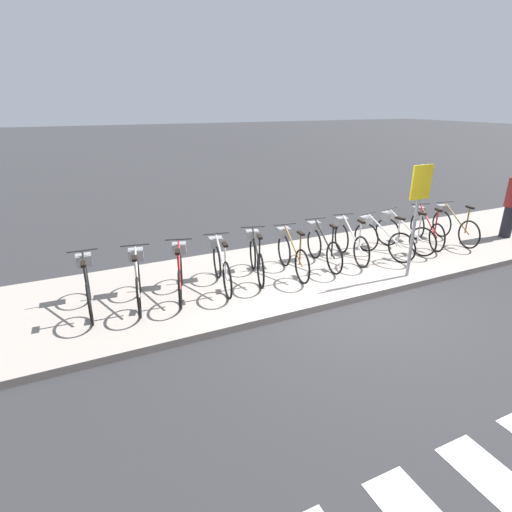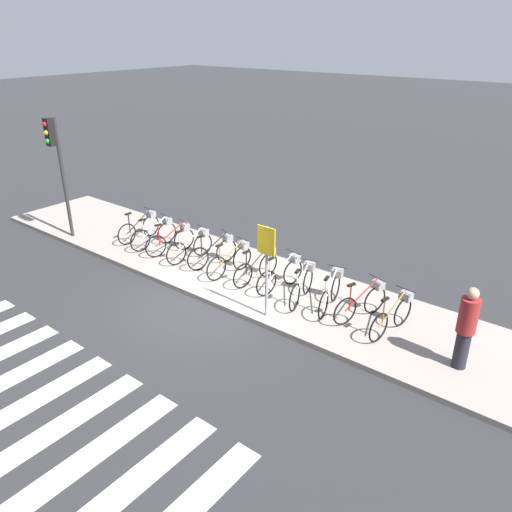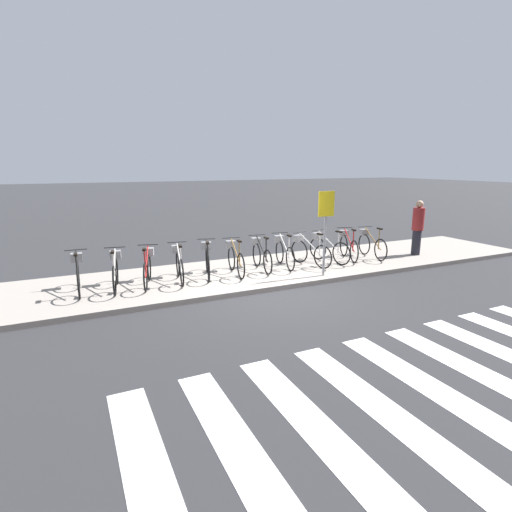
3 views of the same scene
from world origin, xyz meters
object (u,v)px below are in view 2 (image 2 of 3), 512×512
at_px(parked_bicycle_1, 156,233).
at_px(parked_bicycle_11, 394,314).
at_px(parked_bicycle_4, 215,250).
at_px(parked_bicycle_8, 303,283).
at_px(parked_bicycle_6, 259,265).
at_px(parked_bicycle_2, 173,238).
at_px(parked_bicycle_7, 283,273).
at_px(sign_post, 266,256).
at_px(parked_bicycle_5, 232,259).
at_px(parked_bicycle_0, 141,226).
at_px(parked_bicycle_3, 193,245).
at_px(parked_bicycle_10, 364,300).
at_px(traffic_light, 56,154).
at_px(parked_bicycle_9, 331,290).
at_px(pedestrian, 466,327).

xyz_separation_m(parked_bicycle_1, parked_bicycle_11, (7.20, 0.01, 0.00)).
bearing_deg(parked_bicycle_4, parked_bicycle_8, -2.81).
xyz_separation_m(parked_bicycle_6, parked_bicycle_11, (3.58, -0.09, 0.00)).
relative_size(parked_bicycle_2, parked_bicycle_7, 0.98).
distance_m(parked_bicycle_8, sign_post, 1.50).
distance_m(parked_bicycle_2, parked_bicycle_4, 1.48).
distance_m(parked_bicycle_2, parked_bicycle_5, 2.16).
bearing_deg(parked_bicycle_0, parked_bicycle_5, -1.34).
height_order(parked_bicycle_6, sign_post, sign_post).
relative_size(parked_bicycle_5, parked_bicycle_6, 1.00).
distance_m(parked_bicycle_5, parked_bicycle_8, 2.15).
distance_m(parked_bicycle_0, parked_bicycle_3, 2.19).
bearing_deg(parked_bicycle_10, sign_post, -143.72).
distance_m(parked_bicycle_5, parked_bicycle_10, 3.61).
relative_size(parked_bicycle_4, parked_bicycle_7, 0.98).
height_order(parked_bicycle_1, parked_bicycle_5, same).
bearing_deg(traffic_light, parked_bicycle_9, 8.49).
relative_size(parked_bicycle_1, parked_bicycle_5, 1.00).
distance_m(parked_bicycle_1, parked_bicycle_9, 5.69).
relative_size(parked_bicycle_5, sign_post, 0.73).
relative_size(parked_bicycle_0, parked_bicycle_1, 1.01).
distance_m(parked_bicycle_4, parked_bicycle_10, 4.29).
relative_size(parked_bicycle_4, pedestrian, 0.89).
relative_size(parked_bicycle_3, parked_bicycle_7, 1.00).
height_order(parked_bicycle_1, parked_bicycle_3, same).
bearing_deg(traffic_light, parked_bicycle_7, 10.58).
bearing_deg(parked_bicycle_8, parked_bicycle_0, 178.95).
distance_m(parked_bicycle_8, parked_bicycle_11, 2.20).
bearing_deg(parked_bicycle_1, parked_bicycle_11, 0.11).
xyz_separation_m(parked_bicycle_3, parked_bicycle_4, (0.74, 0.11, 0.00)).
bearing_deg(parked_bicycle_10, traffic_light, -171.90).
bearing_deg(parked_bicycle_10, parked_bicycle_9, -176.14).
bearing_deg(parked_bicycle_6, parked_bicycle_2, -177.92).
bearing_deg(parked_bicycle_6, parked_bicycle_11, -1.37).
bearing_deg(pedestrian, parked_bicycle_6, 175.05).
distance_m(parked_bicycle_5, parked_bicycle_9, 2.83).
xyz_separation_m(parked_bicycle_2, parked_bicycle_4, (1.47, 0.13, 0.00)).
relative_size(parked_bicycle_3, parked_bicycle_10, 1.04).
bearing_deg(parked_bicycle_8, parked_bicycle_6, 175.12).
distance_m(traffic_light, sign_post, 7.48).
bearing_deg(traffic_light, parked_bicycle_10, 8.10).
bearing_deg(parked_bicycle_9, parked_bicycle_3, -179.08).
distance_m(parked_bicycle_5, parked_bicycle_11, 4.35).
bearing_deg(parked_bicycle_9, sign_post, -127.67).
height_order(parked_bicycle_3, parked_bicycle_4, same).
bearing_deg(sign_post, parked_bicycle_2, 164.84).
relative_size(parked_bicycle_8, pedestrian, 0.90).
relative_size(parked_bicycle_3, parked_bicycle_5, 1.00).
bearing_deg(parked_bicycle_0, parked_bicycle_10, 0.36).
bearing_deg(pedestrian, parked_bicycle_8, 175.03).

